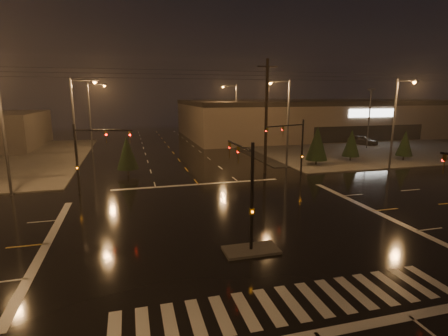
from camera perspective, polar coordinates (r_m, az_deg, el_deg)
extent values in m
plane|color=black|center=(23.17, 1.07, -9.34)|extent=(140.00, 140.00, 0.00)
cube|color=#403D39|center=(62.80, 20.05, 3.58)|extent=(36.00, 36.00, 0.12)
cube|color=#403D39|center=(19.65, 4.44, -13.20)|extent=(3.00, 1.60, 0.15)
cube|color=beige|center=(15.65, 11.01, -20.78)|extent=(15.00, 2.60, 0.01)
cube|color=beige|center=(14.22, 14.90, -24.75)|extent=(16.00, 0.50, 0.01)
cube|color=beige|center=(33.37, -4.24, -2.68)|extent=(16.00, 0.50, 0.01)
cube|color=black|center=(64.28, 24.73, 3.37)|extent=(50.00, 24.00, 0.08)
cube|color=#766654|center=(78.51, 16.52, 7.88)|extent=(60.00, 28.00, 7.00)
cube|color=black|center=(78.37, 16.66, 10.28)|extent=(60.20, 28.20, 0.80)
cube|color=white|center=(66.84, 22.97, 8.26)|extent=(9.00, 0.20, 1.40)
cube|color=black|center=(67.14, 22.70, 5.21)|extent=(22.00, 0.15, 2.80)
cylinder|color=black|center=(18.60, 4.58, -5.01)|extent=(0.18, 0.18, 6.00)
cylinder|color=black|center=(20.13, 2.54, 3.62)|extent=(0.12, 4.50, 0.12)
imported|color=#594707|center=(22.06, 0.93, 4.23)|extent=(0.16, 0.20, 1.00)
cube|color=#594707|center=(18.81, 4.55, -7.05)|extent=(0.25, 0.18, 0.35)
cylinder|color=black|center=(35.76, 12.62, 2.96)|extent=(0.18, 0.18, 6.00)
cylinder|color=black|center=(33.66, 9.92, 6.81)|extent=(4.74, 1.82, 0.12)
imported|color=#594707|center=(32.12, 7.06, 6.57)|extent=(0.24, 0.22, 1.00)
cube|color=#594707|center=(35.87, 12.56, 1.85)|extent=(0.25, 0.18, 0.35)
cylinder|color=black|center=(31.99, -22.93, 1.26)|extent=(0.18, 0.18, 6.00)
cylinder|color=black|center=(30.57, -19.14, 5.83)|extent=(4.74, 1.82, 0.12)
imported|color=#594707|center=(29.74, -15.14, 5.82)|extent=(0.24, 0.22, 1.00)
cube|color=#594707|center=(32.11, -22.83, 0.03)|extent=(0.25, 0.18, 0.35)
imported|color=#594707|center=(20.80, 32.36, 1.89)|extent=(0.22, 0.24, 1.00)
cylinder|color=#38383A|center=(39.24, -23.24, 6.00)|extent=(0.24, 0.24, 10.00)
cylinder|color=#38383A|center=(38.97, -22.04, 13.15)|extent=(2.40, 0.14, 0.14)
cube|color=#38383A|center=(38.86, -20.38, 13.20)|extent=(0.70, 0.30, 0.18)
sphere|color=orange|center=(38.86, -20.37, 13.01)|extent=(0.32, 0.32, 0.32)
cylinder|color=#38383A|center=(55.09, -21.04, 7.61)|extent=(0.24, 0.24, 10.00)
cylinder|color=#38383A|center=(54.90, -20.15, 12.69)|extent=(2.40, 0.14, 0.14)
cube|color=#38383A|center=(54.82, -18.97, 12.72)|extent=(0.70, 0.30, 0.18)
sphere|color=orange|center=(54.82, -18.96, 12.59)|extent=(0.32, 0.32, 0.32)
cylinder|color=#38383A|center=(40.85, 10.40, 6.97)|extent=(0.24, 0.24, 10.00)
cylinder|color=#38383A|center=(40.23, 9.07, 13.78)|extent=(2.40, 0.14, 0.14)
cube|color=#38383A|center=(39.79, 7.58, 13.78)|extent=(0.70, 0.30, 0.18)
sphere|color=orange|center=(39.79, 7.58, 13.59)|extent=(0.32, 0.32, 0.32)
cylinder|color=#38383A|center=(59.48, 2.01, 8.66)|extent=(0.24, 0.24, 10.00)
cylinder|color=#38383A|center=(59.05, 0.90, 13.30)|extent=(2.40, 0.14, 0.14)
cube|color=#38383A|center=(58.76, -0.16, 13.26)|extent=(0.70, 0.30, 0.18)
sphere|color=orange|center=(58.75, -0.16, 13.13)|extent=(0.32, 0.32, 0.32)
cylinder|color=#38383A|center=(33.88, -32.26, 4.33)|extent=(0.24, 0.24, 10.00)
cylinder|color=#38383A|center=(42.88, 25.92, 6.19)|extent=(0.24, 0.24, 10.00)
cylinder|color=#38383A|center=(41.87, 27.62, 12.53)|extent=(0.14, 2.40, 0.14)
cube|color=#38383A|center=(41.06, 28.67, 12.40)|extent=(0.30, 0.70, 0.18)
sphere|color=orange|center=(41.05, 28.65, 12.22)|extent=(0.32, 0.32, 0.32)
cylinder|color=black|center=(37.54, 6.91, 8.18)|extent=(0.32, 0.32, 12.00)
cube|color=black|center=(37.57, 7.11, 16.12)|extent=(2.20, 0.12, 0.12)
cylinder|color=black|center=(43.50, 14.79, 0.87)|extent=(0.18, 0.18, 0.70)
cone|color=black|center=(43.12, 14.96, 3.95)|extent=(2.58, 2.58, 4.03)
cylinder|color=black|center=(47.34, 19.91, 1.42)|extent=(0.18, 0.18, 0.70)
cone|color=black|center=(47.03, 20.09, 3.88)|extent=(2.17, 2.17, 3.40)
cylinder|color=black|center=(50.55, 27.24, 1.44)|extent=(0.18, 0.18, 0.70)
cone|color=black|center=(50.28, 27.45, 3.62)|extent=(2.05, 2.05, 3.20)
cylinder|color=black|center=(38.28, -15.36, -0.64)|extent=(0.18, 0.18, 0.70)
cone|color=black|center=(37.90, -15.54, 2.46)|extent=(2.24, 2.24, 3.50)
imported|color=black|center=(63.45, 21.69, 4.27)|extent=(4.27, 5.38, 1.72)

